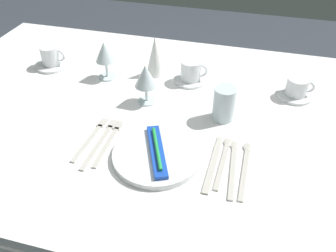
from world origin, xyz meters
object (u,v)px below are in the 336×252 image
(dinner_plate, at_px, (157,155))
(fork_salad, at_px, (92,137))
(wine_glass_centre, at_px, (105,54))
(wine_glass_left, at_px, (146,77))
(spoon_soup, at_px, (224,156))
(drink_tumbler, at_px, (224,104))
(fork_outer, at_px, (110,141))
(dinner_knife, at_px, (213,164))
(napkin_folded, at_px, (155,56))
(spoon_tea, at_px, (246,163))
(spoon_dessert, at_px, (233,161))
(coffee_cup_right, at_px, (191,70))
(fork_inner, at_px, (101,141))
(coffee_cup_far, at_px, (298,86))
(coffee_cup_left, at_px, (51,55))
(toothbrush_package, at_px, (157,150))

(dinner_plate, height_order, fork_salad, dinner_plate)
(wine_glass_centre, height_order, wine_glass_left, wine_glass_centre)
(spoon_soup, xyz_separation_m, drink_tumbler, (-0.03, 0.18, 0.05))
(fork_outer, distance_m, dinner_knife, 0.31)
(wine_glass_left, relative_size, napkin_folded, 0.93)
(wine_glass_centre, bearing_deg, dinner_knife, -38.11)
(spoon_tea, distance_m, wine_glass_centre, 0.65)
(fork_salad, relative_size, dinner_knife, 0.90)
(dinner_knife, bearing_deg, wine_glass_left, 137.56)
(spoon_dessert, distance_m, spoon_tea, 0.03)
(coffee_cup_right, distance_m, drink_tumbler, 0.25)
(fork_inner, relative_size, spoon_tea, 1.03)
(spoon_dessert, xyz_separation_m, wine_glass_left, (-0.32, 0.22, 0.10))
(fork_inner, distance_m, wine_glass_left, 0.26)
(fork_inner, xyz_separation_m, coffee_cup_far, (0.56, 0.40, 0.04))
(spoon_soup, bearing_deg, dinner_plate, -164.13)
(wine_glass_centre, distance_m, napkin_folded, 0.19)
(coffee_cup_right, height_order, napkin_folded, napkin_folded)
(spoon_tea, relative_size, coffee_cup_far, 2.37)
(spoon_soup, bearing_deg, napkin_folded, 129.20)
(fork_inner, distance_m, spoon_soup, 0.37)
(dinner_knife, height_order, coffee_cup_left, coffee_cup_left)
(dinner_knife, bearing_deg, toothbrush_package, -176.59)
(wine_glass_left, xyz_separation_m, drink_tumbler, (0.26, -0.03, -0.04))
(spoon_tea, bearing_deg, fork_inner, -177.63)
(fork_salad, bearing_deg, napkin_folded, 79.27)
(spoon_soup, xyz_separation_m, coffee_cup_left, (-0.73, 0.35, 0.04))
(spoon_soup, relative_size, wine_glass_centre, 1.50)
(fork_inner, xyz_separation_m, drink_tumbler, (0.33, 0.21, 0.05))
(spoon_tea, distance_m, coffee_cup_left, 0.87)
(spoon_dessert, bearing_deg, dinner_knife, -152.19)
(drink_tumbler, xyz_separation_m, napkin_folded, (-0.29, 0.21, 0.02))
(spoon_soup, xyz_separation_m, wine_glass_centre, (-0.49, 0.32, 0.10))
(spoon_tea, distance_m, coffee_cup_right, 0.46)
(dinner_knife, relative_size, spoon_dessert, 0.99)
(wine_glass_left, bearing_deg, fork_inner, -106.31)
(wine_glass_left, height_order, napkin_folded, napkin_folded)
(napkin_folded, bearing_deg, fork_salad, -100.73)
(coffee_cup_far, xyz_separation_m, wine_glass_left, (-0.50, -0.17, 0.06))
(fork_outer, distance_m, coffee_cup_far, 0.67)
(dinner_plate, bearing_deg, coffee_cup_far, 47.76)
(spoon_dessert, distance_m, wine_glass_centre, 0.62)
(coffee_cup_right, xyz_separation_m, wine_glass_centre, (-0.31, -0.06, 0.05))
(coffee_cup_left, relative_size, coffee_cup_far, 1.04)
(fork_salad, relative_size, spoon_dessert, 0.90)
(wine_glass_left, bearing_deg, coffee_cup_right, 55.34)
(fork_inner, xyz_separation_m, coffee_cup_right, (0.19, 0.41, 0.04))
(dinner_knife, bearing_deg, coffee_cup_left, 151.16)
(spoon_dessert, distance_m, coffee_cup_left, 0.84)
(spoon_dessert, bearing_deg, toothbrush_package, -169.92)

